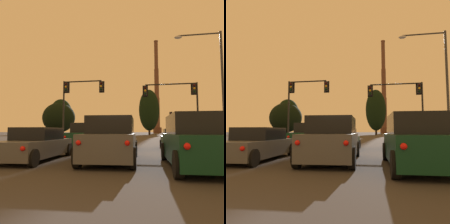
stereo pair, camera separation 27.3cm
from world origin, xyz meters
TOP-DOWN VIEW (x-y plane):
  - hatchback_right_lane_front at (3.43, 15.46)m, footprint 1.93×4.12m
  - suv_right_lane_second at (3.26, 7.26)m, footprint 2.22×4.95m
  - suv_left_lane_front at (-2.97, 15.18)m, footprint 2.14×4.92m
  - sedan_left_lane_second at (-3.34, 8.30)m, footprint 2.13×4.76m
  - suv_center_lane_second at (0.07, 8.41)m, footprint 2.31×4.98m
  - hatchback_center_lane_front at (-0.30, 14.05)m, footprint 1.99×4.14m
  - traffic_light_overhead_left at (-6.10, 21.56)m, footprint 4.70×0.50m
  - traffic_light_overhead_right at (4.75, 22.68)m, footprint 5.80×0.50m
  - traffic_light_far_right at (6.98, 53.40)m, footprint 0.78×0.50m
  - street_lamp at (7.05, 18.02)m, footprint 3.86×0.36m
  - smokestack at (6.88, 144.27)m, footprint 5.38×5.38m
  - treeline_center_right at (-35.14, 84.09)m, footprint 13.48×12.13m
  - treeline_left_mid at (1.68, 78.62)m, footprint 7.27×6.54m
  - treeline_right_mid at (-34.87, 85.48)m, footprint 9.42×8.48m

SIDE VIEW (x-z plane):
  - hatchback_right_lane_front at x=3.43m, z-range -0.05..1.38m
  - hatchback_center_lane_front at x=-0.30m, z-range -0.05..1.38m
  - sedan_left_lane_second at x=-3.34m, z-range -0.05..1.38m
  - suv_right_lane_second at x=3.26m, z-range -0.03..1.83m
  - suv_left_lane_front at x=-2.97m, z-range -0.03..1.83m
  - suv_center_lane_second at x=0.07m, z-range -0.03..1.83m
  - traffic_light_far_right at x=6.98m, z-range 0.94..6.95m
  - traffic_light_overhead_right at x=4.75m, z-range 1.69..8.04m
  - traffic_light_overhead_left at x=-6.10m, z-range 1.74..8.49m
  - street_lamp at x=7.05m, z-range 1.07..10.68m
  - treeline_center_right at x=-35.14m, z-range 0.36..13.35m
  - treeline_right_mid at x=-34.87m, z-range 1.02..15.78m
  - treeline_left_mid at x=1.68m, z-range 0.72..17.07m
  - smokestack at x=6.88m, z-range -6.76..55.26m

